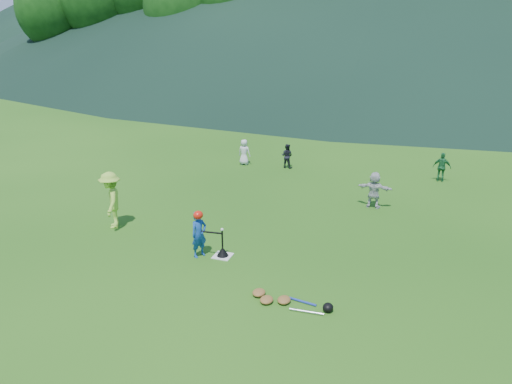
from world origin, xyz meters
TOP-DOWN VIEW (x-y plane):
  - ground at (0.00, 0.00)m, footprint 120.00×120.00m
  - home_plate at (0.00, 0.00)m, footprint 0.45×0.45m
  - baseball at (0.00, 0.00)m, footprint 0.08×0.08m
  - batter_child at (-0.56, -0.18)m, footprint 0.46×0.52m
  - adult_coach at (-3.71, 0.67)m, footprint 1.06×1.23m
  - fielder_a at (-2.48, 7.97)m, footprint 0.54×0.38m
  - fielder_b at (-0.70, 8.10)m, footprint 0.51×0.42m
  - fielder_c at (5.14, 8.33)m, footprint 0.65×0.31m
  - fielder_d at (3.14, 4.78)m, footprint 1.11×0.42m
  - batting_tee at (0.00, 0.00)m, footprint 0.30×0.30m
  - batter_gear at (-0.53, -0.18)m, footprint 0.73×0.26m
  - equipment_pile at (2.09, -1.57)m, footprint 1.80×0.56m
  - outfield_fence at (0.00, 28.00)m, footprint 70.07×0.08m

SIDE VIEW (x-z plane):
  - ground at x=0.00m, z-range 0.00..0.00m
  - home_plate at x=0.00m, z-range 0.00..0.02m
  - equipment_pile at x=2.09m, z-range -0.03..0.16m
  - batting_tee at x=0.00m, z-range -0.21..0.47m
  - fielder_b at x=-0.70m, z-range 0.00..0.98m
  - fielder_a at x=-2.48m, z-range 0.00..1.04m
  - fielder_c at x=5.14m, z-range 0.00..1.08m
  - fielder_d at x=3.14m, z-range 0.00..1.18m
  - batter_child at x=-0.56m, z-range 0.00..1.20m
  - outfield_fence at x=0.00m, z-range 0.03..1.36m
  - baseball at x=0.00m, z-range 0.70..0.78m
  - adult_coach at x=-3.71m, z-range 0.00..1.64m
  - batter_gear at x=-0.53m, z-range 0.81..1.37m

